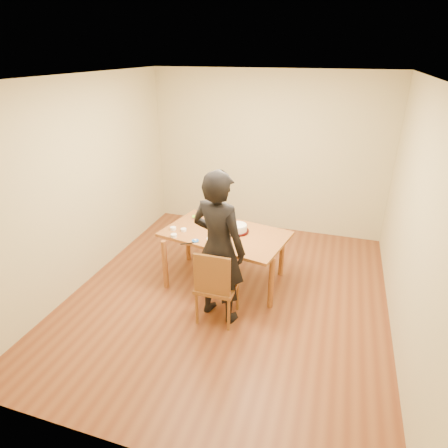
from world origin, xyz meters
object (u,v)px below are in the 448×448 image
(cake_plate, at_px, (238,231))
(dining_table, at_px, (225,234))
(dining_chair, at_px, (218,285))
(person, at_px, (219,248))
(cake, at_px, (238,228))

(cake_plate, bearing_deg, dining_table, -154.80)
(dining_chair, relative_size, cake_plate, 1.52)
(dining_chair, xyz_separation_m, person, (0.00, 0.05, 0.47))
(cake_plate, relative_size, person, 0.16)
(person, bearing_deg, cake_plate, -74.42)
(dining_chair, height_order, cake_plate, cake_plate)
(cake_plate, relative_size, cake, 1.25)
(dining_table, distance_m, person, 0.77)
(person, bearing_deg, dining_table, -62.48)
(dining_table, xyz_separation_m, cake, (0.15, 0.07, 0.08))
(dining_chair, relative_size, cake, 1.90)
(cake, relative_size, person, 0.13)
(dining_table, bearing_deg, cake_plate, 36.55)
(dining_chair, height_order, cake, cake)
(dining_table, distance_m, dining_chair, 0.84)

